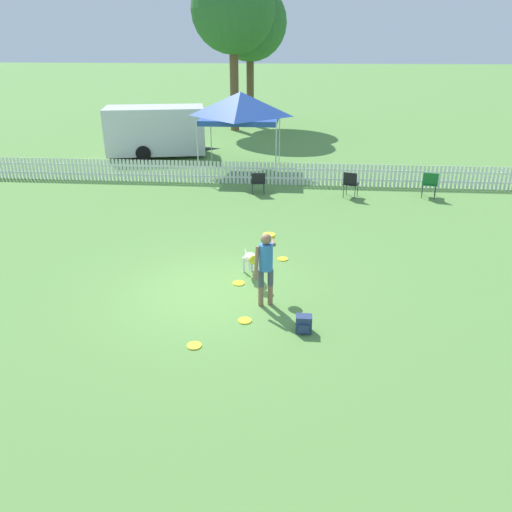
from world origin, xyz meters
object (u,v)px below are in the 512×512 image
(frisbee_far_scatter, at_px, (194,346))
(canopy_tent_main, at_px, (241,107))
(folding_chair_green_right, at_px, (351,182))
(folding_chair_center, at_px, (430,182))
(frisbee_near_handler, at_px, (245,321))
(folding_chair_blue_left, at_px, (258,181))
(tree_right_grove, at_px, (250,23))
(leaping_dog, at_px, (251,259))
(frisbee_midfield, at_px, (239,283))
(equipment_trailer, at_px, (156,130))
(handler_person, at_px, (266,260))
(backpack_on_grass, at_px, (304,324))
(frisbee_near_dog, at_px, (283,259))
(tree_left_grove, at_px, (233,10))

(frisbee_far_scatter, height_order, canopy_tent_main, canopy_tent_main)
(folding_chair_green_right, bearing_deg, folding_chair_center, -155.84)
(frisbee_near_handler, distance_m, folding_chair_blue_left, 8.87)
(frisbee_far_scatter, bearing_deg, frisbee_near_handler, 49.43)
(tree_right_grove, bearing_deg, canopy_tent_main, -86.07)
(folding_chair_green_right, height_order, tree_right_grove, tree_right_grove)
(folding_chair_center, xyz_separation_m, tree_right_grove, (-7.80, 15.85, 5.47))
(folding_chair_center, bearing_deg, leaping_dog, 63.81)
(leaping_dog, height_order, frisbee_midfield, leaping_dog)
(frisbee_midfield, xyz_separation_m, frisbee_far_scatter, (-0.49, -2.56, 0.00))
(canopy_tent_main, xyz_separation_m, equipment_trailer, (-4.35, 2.83, -1.44))
(handler_person, relative_size, frisbee_near_handler, 5.87)
(frisbee_near_handler, xyz_separation_m, canopy_tent_main, (-1.46, 12.05, 2.62))
(handler_person, height_order, frisbee_far_scatter, handler_person)
(tree_right_grove, bearing_deg, frisbee_near_handler, -84.61)
(folding_chair_blue_left, height_order, canopy_tent_main, canopy_tent_main)
(backpack_on_grass, bearing_deg, leaping_dog, 118.32)
(frisbee_midfield, height_order, folding_chair_green_right, folding_chair_green_right)
(handler_person, relative_size, frisbee_midfield, 5.87)
(frisbee_near_dog, distance_m, backpack_on_grass, 3.40)
(equipment_trailer, bearing_deg, tree_left_grove, 57.86)
(frisbee_near_dog, distance_m, folding_chair_center, 7.58)
(folding_chair_green_right, xyz_separation_m, tree_left_grove, (-5.80, 13.91, 6.06))
(folding_chair_green_right, bearing_deg, frisbee_far_scatter, 89.09)
(frisbee_far_scatter, bearing_deg, frisbee_midfield, 79.08)
(frisbee_far_scatter, relative_size, tree_right_grove, 0.03)
(frisbee_near_dog, bearing_deg, frisbee_midfield, -122.93)
(folding_chair_center, height_order, canopy_tent_main, canopy_tent_main)
(frisbee_far_scatter, xyz_separation_m, backpack_on_grass, (1.95, 0.65, 0.16))
(frisbee_midfield, xyz_separation_m, folding_chair_center, (5.78, 7.25, 0.53))
(frisbee_midfield, relative_size, folding_chair_center, 0.29)
(frisbee_near_dog, bearing_deg, leaping_dog, -122.31)
(tree_left_grove, distance_m, tree_right_grove, 2.37)
(frisbee_near_handler, xyz_separation_m, equipment_trailer, (-5.81, 14.88, 1.18))
(backpack_on_grass, distance_m, folding_chair_center, 10.14)
(backpack_on_grass, bearing_deg, frisbee_near_handler, 165.61)
(tree_right_grove, bearing_deg, frisbee_far_scatter, -86.61)
(frisbee_far_scatter, relative_size, canopy_tent_main, 0.08)
(tree_left_grove, bearing_deg, backpack_on_grass, -79.57)
(frisbee_midfield, relative_size, equipment_trailer, 0.05)
(tree_left_grove, bearing_deg, frisbee_midfield, -82.52)
(handler_person, xyz_separation_m, frisbee_far_scatter, (-1.16, -1.69, -0.97))
(frisbee_far_scatter, xyz_separation_m, folding_chair_blue_left, (0.33, 9.79, 0.46))
(frisbee_near_dog, distance_m, equipment_trailer, 13.51)
(backpack_on_grass, xyz_separation_m, folding_chair_green_right, (1.60, 8.94, 0.38))
(handler_person, height_order, backpack_on_grass, handler_person)
(canopy_tent_main, bearing_deg, leaping_dog, -82.18)
(folding_chair_center, height_order, tree_left_grove, tree_left_grove)
(backpack_on_grass, relative_size, folding_chair_green_right, 0.37)
(frisbee_near_handler, xyz_separation_m, frisbee_near_dog, (0.62, 3.06, 0.00))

